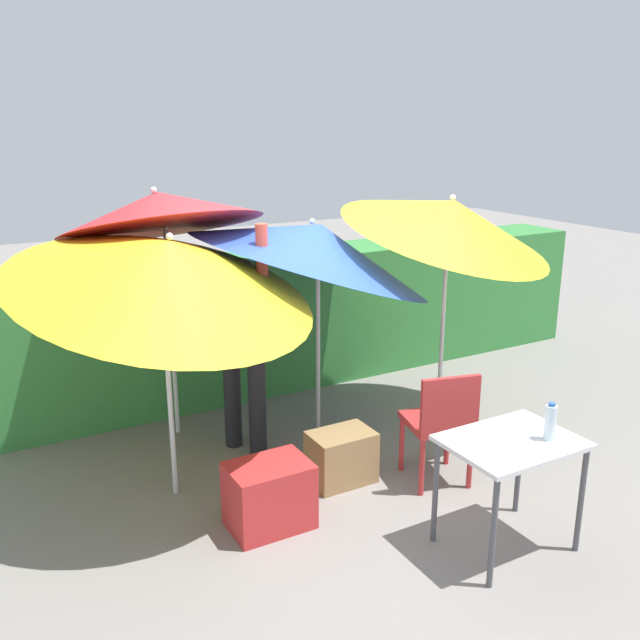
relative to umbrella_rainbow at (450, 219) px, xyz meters
The scene contains 12 objects.
ground_plane 2.17m from the umbrella_rainbow, behind, with size 24.00×24.00×0.00m, color gray.
hedge_row 2.30m from the umbrella_rainbow, 125.56° to the left, with size 8.00×0.70×1.34m, color #38843D.
umbrella_rainbow is the anchor object (origin of this frame).
umbrella_orange 2.34m from the umbrella_rainbow, 155.43° to the left, with size 1.63×1.63×2.29m.
umbrella_yellow 2.38m from the umbrella_rainbow, behind, with size 2.17×2.11×2.20m.
umbrella_navy 1.12m from the umbrella_rainbow, 151.44° to the left, with size 2.07×2.05×2.11m.
person_vendor 1.96m from the umbrella_rainbow, 167.42° to the left, with size 0.34×0.54×1.88m.
chair_plastic 1.69m from the umbrella_rainbow, 129.28° to the right, with size 0.53×0.53×0.89m.
cooler_box 2.66m from the umbrella_rainbow, 160.49° to the right, with size 0.54×0.38×0.45m, color red.
crate_cardboard 2.12m from the umbrella_rainbow, 161.20° to the right, with size 0.47×0.32×0.39m, color #9E7A4C.
folding_table 2.17m from the umbrella_rainbow, 116.00° to the right, with size 0.80×0.60×0.74m.
bottle_water 2.08m from the umbrella_rainbow, 109.06° to the right, with size 0.07×0.07×0.24m.
Camera 1 is at (-2.51, -4.18, 2.60)m, focal length 38.43 mm.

